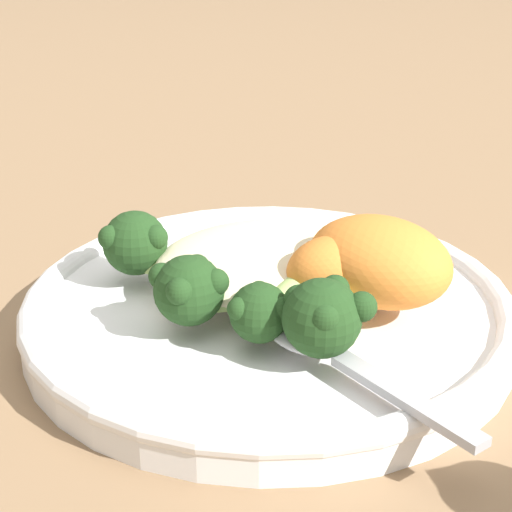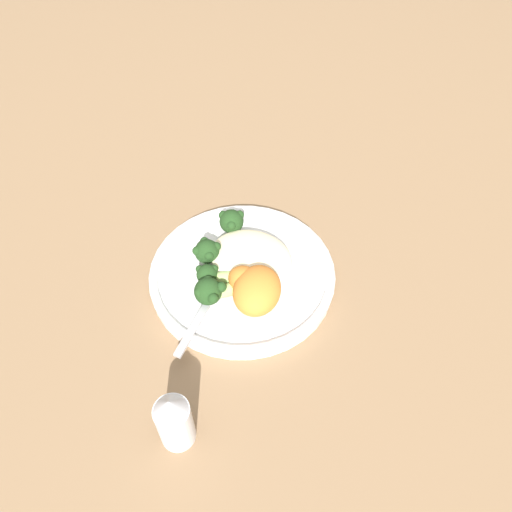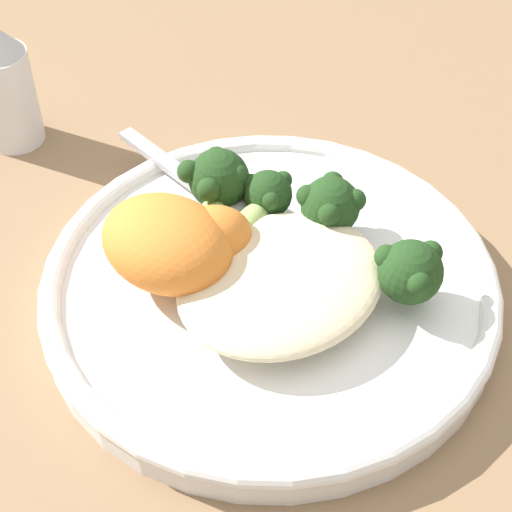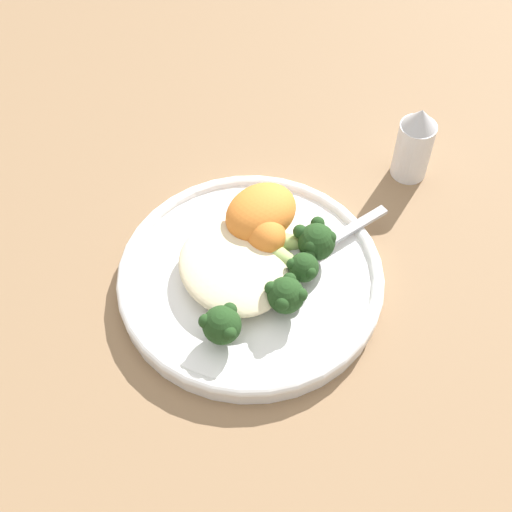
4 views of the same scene
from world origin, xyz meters
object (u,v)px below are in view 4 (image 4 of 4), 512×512
(plate, at_px, (251,278))
(broccoli_stalk_3, at_px, (303,239))
(broccoli_stalk_2, at_px, (280,255))
(salt_shaker, at_px, (415,143))
(broccoli_stalk_1, at_px, (277,283))
(sweet_potato_chunk_1, at_px, (261,212))
(broccoli_stalk_0, at_px, (226,311))
(spoon, at_px, (315,249))
(sweet_potato_chunk_0, at_px, (264,233))
(quinoa_mound, at_px, (229,269))

(plate, height_order, broccoli_stalk_3, broccoli_stalk_3)
(broccoli_stalk_2, xyz_separation_m, salt_shaker, (0.05, -0.18, 0.01))
(broccoli_stalk_1, distance_m, sweet_potato_chunk_1, 0.08)
(sweet_potato_chunk_1, bearing_deg, broccoli_stalk_3, -155.74)
(plate, height_order, sweet_potato_chunk_1, sweet_potato_chunk_1)
(plate, relative_size, broccoli_stalk_1, 2.41)
(broccoli_stalk_0, height_order, spoon, broccoli_stalk_0)
(plate, height_order, broccoli_stalk_2, broccoli_stalk_2)
(sweet_potato_chunk_0, bearing_deg, broccoli_stalk_0, 128.40)
(plate, xyz_separation_m, broccoli_stalk_3, (-0.00, -0.05, 0.03))
(broccoli_stalk_2, bearing_deg, broccoli_stalk_0, -91.41)
(salt_shaker, bearing_deg, plate, 101.28)
(broccoli_stalk_0, distance_m, broccoli_stalk_3, 0.10)
(broccoli_stalk_2, height_order, spoon, broccoli_stalk_2)
(broccoli_stalk_1, relative_size, salt_shaker, 1.18)
(salt_shaker, bearing_deg, spoon, 109.33)
(broccoli_stalk_1, height_order, broccoli_stalk_2, broccoli_stalk_1)
(broccoli_stalk_2, distance_m, broccoli_stalk_3, 0.03)
(quinoa_mound, height_order, sweet_potato_chunk_0, sweet_potato_chunk_0)
(broccoli_stalk_2, height_order, broccoli_stalk_3, broccoli_stalk_3)
(broccoli_stalk_3, xyz_separation_m, spoon, (-0.01, -0.01, -0.01))
(broccoli_stalk_1, bearing_deg, broccoli_stalk_0, -82.48)
(broccoli_stalk_0, height_order, salt_shaker, salt_shaker)
(broccoli_stalk_3, relative_size, spoon, 0.65)
(broccoli_stalk_1, xyz_separation_m, broccoli_stalk_2, (0.03, -0.02, -0.00))
(plate, xyz_separation_m, quinoa_mound, (0.00, 0.02, 0.02))
(quinoa_mound, xyz_separation_m, broccoli_stalk_1, (-0.04, -0.03, 0.00))
(plate, distance_m, quinoa_mound, 0.03)
(broccoli_stalk_0, bearing_deg, salt_shaker, 149.26)
(broccoli_stalk_2, distance_m, salt_shaker, 0.19)
(quinoa_mound, height_order, broccoli_stalk_0, broccoli_stalk_0)
(quinoa_mound, relative_size, broccoli_stalk_3, 1.43)
(broccoli_stalk_0, xyz_separation_m, spoon, (0.02, -0.10, -0.01))
(broccoli_stalk_3, height_order, salt_shaker, salt_shaker)
(quinoa_mound, bearing_deg, broccoli_stalk_2, -102.04)
(broccoli_stalk_0, relative_size, broccoli_stalk_3, 1.32)
(plate, bearing_deg, quinoa_mound, 75.52)
(plate, relative_size, sweet_potato_chunk_1, 3.35)
(broccoli_stalk_1, distance_m, sweet_potato_chunk_0, 0.05)
(broccoli_stalk_0, distance_m, broccoli_stalk_1, 0.05)
(broccoli_stalk_3, distance_m, salt_shaker, 0.16)
(broccoli_stalk_3, height_order, sweet_potato_chunk_1, sweet_potato_chunk_1)
(quinoa_mound, relative_size, sweet_potato_chunk_0, 2.35)
(broccoli_stalk_3, bearing_deg, spoon, -7.22)
(broccoli_stalk_0, xyz_separation_m, broccoli_stalk_3, (0.03, -0.10, 0.00))
(spoon, bearing_deg, quinoa_mound, 163.43)
(broccoli_stalk_0, bearing_deg, broccoli_stalk_1, 135.86)
(broccoli_stalk_0, xyz_separation_m, sweet_potato_chunk_1, (0.07, -0.08, 0.01))
(plate, xyz_separation_m, broccoli_stalk_2, (-0.00, -0.03, 0.02))
(sweet_potato_chunk_0, bearing_deg, spoon, -130.28)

